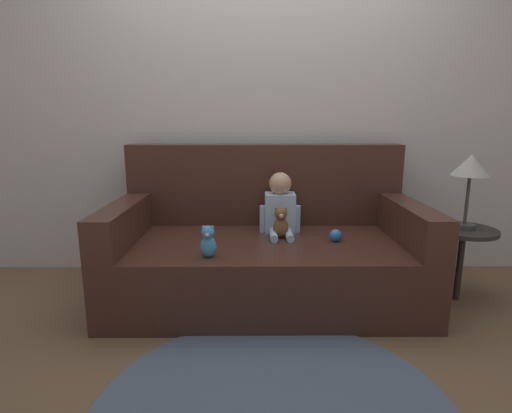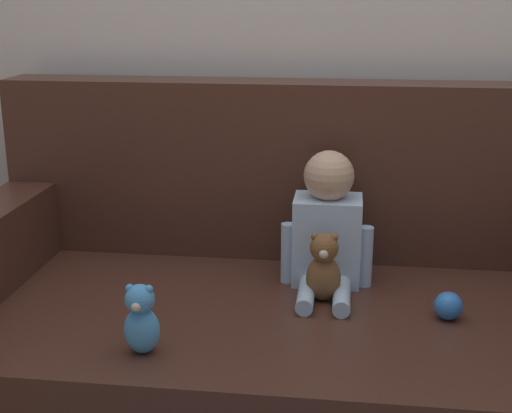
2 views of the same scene
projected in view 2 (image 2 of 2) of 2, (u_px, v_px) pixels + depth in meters
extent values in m
cube|color=#47281E|center=(288.00, 365.00, 2.05)|extent=(1.91, 0.98, 0.40)
cube|color=#47281E|center=(301.00, 170.00, 2.29)|extent=(1.91, 0.18, 0.56)
cube|color=silver|center=(327.00, 240.00, 2.10)|extent=(0.20, 0.15, 0.26)
sphere|color=tan|center=(329.00, 176.00, 2.05)|extent=(0.15, 0.15, 0.15)
cylinder|color=silver|center=(306.00, 295.00, 1.98)|extent=(0.05, 0.19, 0.05)
cylinder|color=silver|center=(342.00, 297.00, 1.97)|extent=(0.05, 0.19, 0.05)
cylinder|color=silver|center=(288.00, 253.00, 2.11)|extent=(0.04, 0.04, 0.18)
cylinder|color=silver|center=(365.00, 257.00, 2.08)|extent=(0.04, 0.04, 0.18)
ellipsoid|color=brown|center=(323.00, 278.00, 1.99)|extent=(0.10, 0.08, 0.13)
sphere|color=brown|center=(324.00, 247.00, 1.95)|extent=(0.08, 0.08, 0.08)
sphere|color=brown|center=(315.00, 237.00, 1.95)|extent=(0.02, 0.02, 0.02)
sphere|color=brown|center=(334.00, 238.00, 1.94)|extent=(0.02, 0.02, 0.02)
sphere|color=beige|center=(324.00, 254.00, 1.93)|extent=(0.03, 0.03, 0.03)
cylinder|color=brown|center=(307.00, 296.00, 1.99)|extent=(0.03, 0.05, 0.03)
cylinder|color=brown|center=(338.00, 298.00, 1.98)|extent=(0.03, 0.05, 0.03)
ellipsoid|color=#4C9EDB|center=(142.00, 330.00, 1.70)|extent=(0.09, 0.07, 0.12)
sphere|color=#4C9EDB|center=(140.00, 299.00, 1.67)|extent=(0.07, 0.07, 0.07)
sphere|color=#4C9EDB|center=(130.00, 288.00, 1.66)|extent=(0.02, 0.02, 0.02)
sphere|color=#4C9EDB|center=(149.00, 289.00, 1.66)|extent=(0.02, 0.02, 0.02)
sphere|color=beige|center=(136.00, 306.00, 1.64)|extent=(0.02, 0.02, 0.02)
sphere|color=#337FDB|center=(448.00, 306.00, 1.88)|extent=(0.07, 0.07, 0.07)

